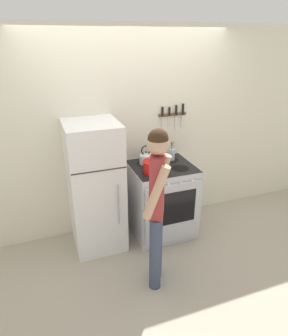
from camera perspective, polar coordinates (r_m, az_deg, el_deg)
ground_plane at (r=4.32m, az=-2.38°, el=-9.91°), size 14.00×14.00×0.00m
wall_back at (r=3.80m, az=-2.85°, el=6.56°), size 10.00×0.06×2.55m
refrigerator at (r=3.56m, az=-9.23°, el=-3.62°), size 0.59×0.65×1.55m
stove_range at (r=3.86m, az=3.48°, el=-6.04°), size 0.77×0.74×0.94m
dutch_oven_pot at (r=3.47m, az=1.79°, el=0.23°), size 0.29×0.24×0.17m
tea_kettle at (r=3.71m, az=0.39°, el=1.94°), size 0.20×0.16×0.24m
utensil_jar at (r=3.85m, az=5.30°, el=2.66°), size 0.08×0.08×0.26m
person at (r=2.85m, az=2.45°, el=-6.61°), size 0.37×0.41×1.68m
wall_knife_strip at (r=3.90m, az=5.52°, el=10.22°), size 0.38×0.03×0.36m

